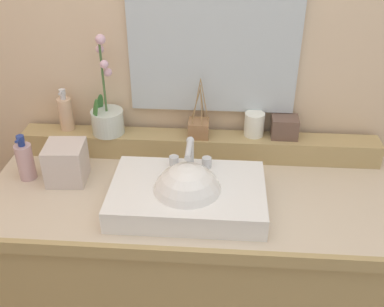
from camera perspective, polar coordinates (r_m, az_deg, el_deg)
wall_back at (r=1.70m, az=1.30°, el=16.81°), size 3.26×0.20×2.66m
vanity_cabinet at (r=1.82m, az=0.27°, el=-15.49°), size 1.41×0.59×0.85m
back_ledge at (r=1.71m, az=0.83°, el=1.02°), size 1.33×0.10×0.09m
sink_basin at (r=1.45m, az=-0.57°, el=-5.34°), size 0.49×0.32×0.26m
potted_plant at (r=1.71m, az=-10.63°, el=4.74°), size 0.12×0.12×0.37m
soap_dispenser at (r=1.77m, az=-15.61°, el=4.93°), size 0.05×0.05×0.16m
tumbler_cup at (r=1.69m, az=7.83°, el=3.67°), size 0.07×0.07×0.09m
reed_diffuser at (r=1.67m, az=1.01°, el=3.23°), size 0.08×0.09×0.23m
trinket_box at (r=1.70m, az=11.55°, el=3.27°), size 0.10×0.08×0.08m
lotion_bottle at (r=1.67m, az=-20.23°, el=-0.84°), size 0.06×0.06×0.17m
tissue_box at (r=1.62m, az=-15.53°, el=-1.12°), size 0.14×0.14×0.14m
mirror at (r=1.61m, az=2.71°, el=13.15°), size 0.59×0.02×0.47m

